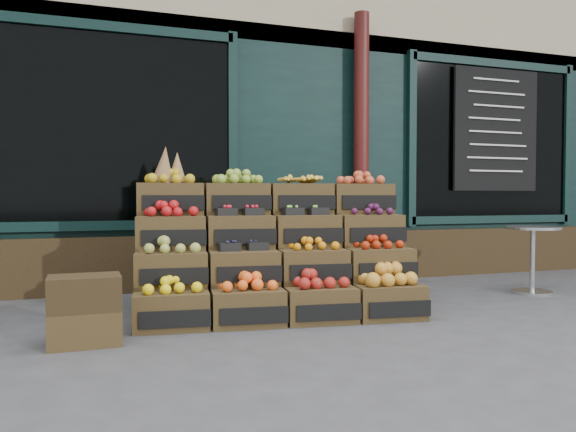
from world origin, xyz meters
name	(u,v)px	position (x,y,z in m)	size (l,w,h in m)	color
ground	(341,326)	(0.00, 0.00, 0.00)	(60.00, 60.00, 0.00)	#404043
shop_facade	(210,112)	(0.00, 5.11, 2.40)	(12.00, 6.24, 4.80)	black
crate_display	(273,261)	(-0.33, 0.73, 0.45)	(2.48, 1.43, 1.47)	#413119
spare_crates	(85,310)	(-1.90, 0.09, 0.24)	(0.48, 0.34, 0.48)	#413119
bistro_table	(532,252)	(2.54, 0.71, 0.44)	(0.56, 0.56, 0.71)	#B7BBBF
shopkeeper	(105,193)	(-1.70, 2.88, 1.06)	(0.78, 0.51, 2.13)	#154B1F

